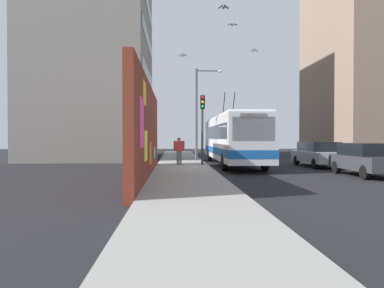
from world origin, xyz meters
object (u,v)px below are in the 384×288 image
object	(u,v)px
city_bus	(233,138)
pedestrian_midblock	(179,149)
parked_car_dark_gray	(366,159)
street_lamp	(199,108)
parked_car_silver	(318,154)
traffic_light	(202,118)

from	to	relation	value
city_bus	pedestrian_midblock	bearing A→B (deg)	110.44
parked_car_dark_gray	street_lamp	size ratio (longest dim) A/B	0.61
parked_car_dark_gray	parked_car_silver	xyz separation A→B (m)	(5.59, -0.00, 0.00)
parked_car_silver	pedestrian_midblock	world-z (taller)	pedestrian_midblock
street_lamp	pedestrian_midblock	bearing A→B (deg)	159.85
pedestrian_midblock	street_lamp	bearing A→B (deg)	-20.15
parked_car_silver	street_lamp	size ratio (longest dim) A/B	0.71
parked_car_silver	traffic_light	world-z (taller)	traffic_light
traffic_light	street_lamp	world-z (taller)	street_lamp
pedestrian_midblock	street_lamp	distance (m)	5.43
city_bus	street_lamp	world-z (taller)	street_lamp
traffic_light	street_lamp	distance (m)	4.54
pedestrian_midblock	traffic_light	distance (m)	2.40
city_bus	street_lamp	bearing A→B (deg)	34.49
pedestrian_midblock	city_bus	bearing A→B (deg)	-69.56
street_lamp	traffic_light	bearing A→B (deg)	178.43
traffic_light	parked_car_silver	bearing A→B (deg)	-90.80
city_bus	traffic_light	size ratio (longest dim) A/B	2.93
parked_car_dark_gray	traffic_light	distance (m)	9.56
city_bus	traffic_light	bearing A→B (deg)	124.42
parked_car_dark_gray	pedestrian_midblock	distance (m)	10.56
street_lamp	parked_car_silver	bearing A→B (deg)	-122.07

